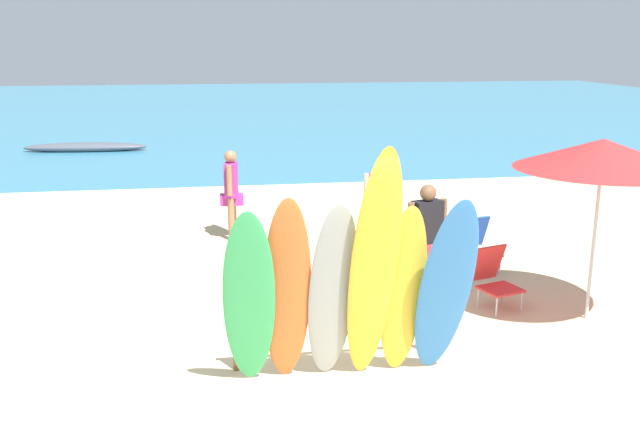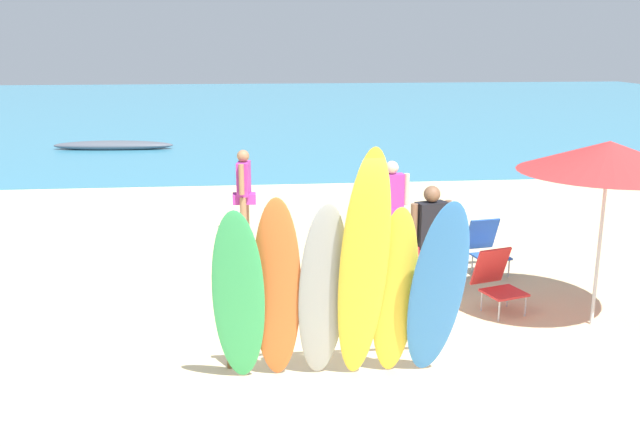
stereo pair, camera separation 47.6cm
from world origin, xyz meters
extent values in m
plane|color=#D3BC8C|center=(0.00, 14.00, 0.00)|extent=(60.00, 60.00, 0.00)
cube|color=teal|center=(0.00, 30.05, 0.01)|extent=(60.00, 40.00, 0.02)
cylinder|color=brown|center=(-1.13, 0.00, 0.29)|extent=(0.07, 0.07, 0.58)
cylinder|color=brown|center=(1.13, 0.00, 0.29)|extent=(0.07, 0.07, 0.58)
cylinder|color=brown|center=(0.00, 0.00, 0.58)|extent=(2.38, 0.06, 0.06)
ellipsoid|color=#38B266|center=(-1.00, -0.57, 1.02)|extent=(0.55, 0.79, 2.03)
ellipsoid|color=orange|center=(-0.62, -0.49, 1.05)|extent=(0.50, 0.65, 2.11)
ellipsoid|color=#999EA3|center=(-0.15, -0.50, 1.03)|extent=(0.55, 0.68, 2.05)
ellipsoid|color=yellow|center=(0.24, -0.66, 1.31)|extent=(0.55, 0.91, 2.62)
ellipsoid|color=yellow|center=(0.60, -0.49, 0.99)|extent=(0.47, 0.59, 1.98)
ellipsoid|color=#337AD1|center=(1.01, -0.62, 1.04)|extent=(0.61, 0.83, 2.09)
cylinder|color=beige|center=(1.63, 4.06, 0.38)|extent=(0.12, 0.12, 0.77)
cylinder|color=beige|center=(1.31, 4.06, 0.38)|extent=(0.12, 0.12, 0.77)
cube|color=#B23399|center=(1.47, 4.06, 0.71)|extent=(0.41, 0.25, 0.18)
cube|color=#B23399|center=(1.47, 4.06, 1.07)|extent=(0.40, 0.21, 0.60)
sphere|color=beige|center=(1.47, 4.06, 1.48)|extent=(0.22, 0.22, 0.22)
cylinder|color=beige|center=(1.73, 4.06, 1.10)|extent=(0.09, 0.09, 0.53)
cylinder|color=beige|center=(1.22, 4.06, 1.10)|extent=(0.09, 0.09, 0.53)
cylinder|color=#9E704C|center=(-1.00, 5.20, 0.39)|extent=(0.12, 0.12, 0.78)
cylinder|color=#9E704C|center=(-0.95, 5.52, 0.39)|extent=(0.12, 0.12, 0.78)
cube|color=#B23399|center=(-0.98, 5.36, 0.72)|extent=(0.42, 0.26, 0.19)
cube|color=#B23399|center=(-0.98, 5.36, 1.08)|extent=(0.27, 0.43, 0.61)
sphere|color=#9E704C|center=(-0.98, 5.36, 1.50)|extent=(0.22, 0.22, 0.22)
cylinder|color=#9E704C|center=(-1.01, 5.11, 1.12)|extent=(0.09, 0.09, 0.54)
cylinder|color=#9E704C|center=(-0.94, 5.62, 1.12)|extent=(0.09, 0.09, 0.54)
cylinder|color=brown|center=(1.40, 1.74, 0.40)|extent=(0.12, 0.12, 0.79)
cylinder|color=brown|center=(1.72, 1.84, 0.40)|extent=(0.12, 0.12, 0.79)
cube|color=#DB333D|center=(1.56, 1.79, 0.73)|extent=(0.42, 0.26, 0.19)
cube|color=black|center=(1.56, 1.79, 1.10)|extent=(0.45, 0.32, 0.62)
sphere|color=brown|center=(1.56, 1.79, 1.52)|extent=(0.22, 0.22, 0.22)
cylinder|color=brown|center=(1.31, 1.72, 1.14)|extent=(0.10, 0.10, 0.55)
cylinder|color=brown|center=(1.81, 1.86, 1.14)|extent=(0.10, 0.10, 0.55)
cylinder|color=#B7B7BC|center=(2.29, 0.99, 0.14)|extent=(0.02, 0.02, 0.28)
cylinder|color=#B7B7BC|center=(2.69, 1.11, 0.14)|extent=(0.02, 0.02, 0.28)
cylinder|color=#B7B7BC|center=(2.18, 1.35, 0.14)|extent=(0.02, 0.02, 0.28)
cylinder|color=#B7B7BC|center=(2.58, 1.48, 0.14)|extent=(0.02, 0.02, 0.28)
cube|color=red|center=(2.44, 1.23, 0.30)|extent=(0.61, 0.58, 0.03)
cube|color=red|center=(2.34, 1.54, 0.57)|extent=(0.54, 0.35, 0.53)
cylinder|color=#B7B7BC|center=(2.62, 2.57, 0.14)|extent=(0.02, 0.02, 0.28)
cylinder|color=#B7B7BC|center=(3.03, 2.65, 0.14)|extent=(0.02, 0.02, 0.28)
cylinder|color=#B7B7BC|center=(2.55, 2.94, 0.14)|extent=(0.02, 0.02, 0.28)
cylinder|color=#B7B7BC|center=(2.97, 3.02, 0.14)|extent=(0.02, 0.02, 0.28)
cube|color=blue|center=(2.79, 2.79, 0.30)|extent=(0.57, 0.53, 0.03)
cube|color=blue|center=(2.74, 3.11, 0.57)|extent=(0.53, 0.31, 0.52)
cylinder|color=silver|center=(3.44, 0.78, 1.13)|extent=(0.04, 0.04, 2.26)
cone|color=red|center=(3.44, 0.78, 2.16)|extent=(2.15, 2.15, 0.38)
ellipsoid|color=#4C515B|center=(-5.29, 16.27, 0.14)|extent=(3.92, 0.96, 0.31)
camera|label=1|loc=(-1.33, -7.17, 3.54)|focal=39.60mm
camera|label=2|loc=(-0.85, -7.23, 3.54)|focal=39.60mm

